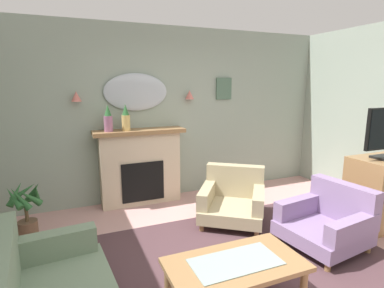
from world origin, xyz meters
name	(u,v)px	position (x,y,z in m)	size (l,w,h in m)	color
floor	(254,280)	(0.00, 0.00, -0.05)	(6.42, 5.84, 0.10)	#C6938E
wall_back	(171,114)	(0.00, 2.47, 1.35)	(6.42, 0.10, 2.71)	#93A393
patterned_rug	(243,264)	(0.00, 0.20, 0.01)	(3.20, 2.40, 0.01)	#4C3338
fireplace	(141,167)	(-0.58, 2.25, 0.57)	(1.36, 0.36, 1.16)	beige
mantel_vase_right	(108,119)	(-1.03, 2.22, 1.33)	(0.12, 0.12, 0.39)	#9E6084
mantel_vase_left	(126,119)	(-0.78, 2.22, 1.34)	(0.12, 0.12, 0.39)	tan
wall_mirror	(136,92)	(-0.58, 2.39, 1.71)	(0.96, 0.06, 0.56)	#B2BCC6
wall_sconce_left	(76,96)	(-1.43, 2.34, 1.66)	(0.14, 0.14, 0.14)	#D17066
wall_sconce_right	(190,95)	(0.27, 2.34, 1.66)	(0.14, 0.14, 0.14)	#D17066
framed_picture	(224,89)	(0.92, 2.40, 1.75)	(0.28, 0.03, 0.36)	#4C6B56
coffee_table	(235,269)	(-0.42, -0.33, 0.38)	(1.10, 0.60, 0.45)	olive
armchair_in_corner	(233,199)	(0.43, 1.17, 0.31)	(1.13, 1.13, 0.71)	tan
armchair_by_coffee_table	(328,220)	(1.09, 0.17, 0.31)	(0.92, 0.91, 0.71)	gray
tv_cabinet	(381,191)	(2.16, 0.32, 0.45)	(0.80, 0.57, 0.90)	olive
potted_plant_small_fern	(26,208)	(-2.11, 1.72, 0.36)	(0.44, 0.44, 0.69)	brown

